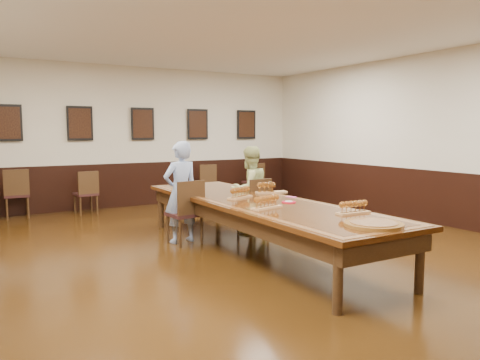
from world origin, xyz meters
TOP-DOWN VIEW (x-y plane):
  - floor at (0.00, 0.00)m, footprint 8.00×10.00m
  - ceiling at (0.00, 0.00)m, footprint 8.00×10.00m
  - wall_back at (0.00, 5.01)m, footprint 8.00×0.02m
  - wall_right at (4.01, 0.00)m, footprint 0.02×10.00m
  - chair_man at (-0.69, 1.01)m, footprint 0.52×0.56m
  - chair_woman at (0.60, 1.08)m, footprint 0.49×0.53m
  - spare_chair_a at (-2.72, 4.69)m, footprint 0.49×0.53m
  - spare_chair_b at (-1.43, 4.45)m, footprint 0.48×0.51m
  - spare_chair_c at (1.46, 4.68)m, footprint 0.46×0.50m
  - spare_chair_d at (2.78, 4.57)m, footprint 0.52×0.55m
  - person_man at (-0.71, 1.12)m, footprint 0.62×0.44m
  - person_woman at (0.59, 1.18)m, footprint 0.79×0.65m
  - pink_phone at (0.60, 0.02)m, footprint 0.13×0.17m
  - wainscoting at (0.00, 0.00)m, footprint 8.00×10.00m
  - conference_table at (0.00, 0.00)m, footprint 1.40×5.00m
  - posters at (0.00, 4.94)m, footprint 6.14×0.04m
  - flight_a at (-0.11, 0.30)m, footprint 0.48×0.32m
  - flight_b at (0.56, 0.54)m, footprint 0.52×0.25m
  - flight_c at (-0.28, -0.66)m, footprint 0.49×0.26m
  - flight_d at (0.40, -1.49)m, footprint 0.44×0.15m
  - red_plate_grp at (0.26, -0.40)m, footprint 0.20×0.20m
  - carved_platter at (0.06, -2.14)m, footprint 0.66×0.66m

SIDE VIEW (x-z plane):
  - floor at x=0.00m, z-range -0.02..0.00m
  - spare_chair_b at x=-1.43m, z-range 0.00..0.91m
  - spare_chair_d at x=2.78m, z-range 0.00..0.92m
  - spare_chair_c at x=1.46m, z-range 0.00..0.93m
  - chair_woman at x=0.60m, z-range 0.00..0.95m
  - spare_chair_a at x=-2.72m, z-range 0.00..0.99m
  - chair_man at x=-0.69m, z-range 0.00..0.99m
  - wainscoting at x=0.00m, z-range 0.00..1.00m
  - conference_table at x=0.00m, z-range 0.23..0.99m
  - person_woman at x=0.59m, z-range 0.00..1.48m
  - pink_phone at x=0.60m, z-range 0.75..0.76m
  - red_plate_grp at x=0.26m, z-range 0.75..0.77m
  - carved_platter at x=0.06m, z-range 0.75..0.80m
  - person_man at x=-0.71m, z-range 0.00..1.59m
  - flight_d at x=0.40m, z-range 0.74..0.91m
  - flight_a at x=-0.11m, z-range 0.74..0.92m
  - flight_c at x=-0.28m, z-range 0.74..0.92m
  - flight_b at x=0.56m, z-range 0.74..0.93m
  - wall_back at x=0.00m, z-range 0.00..3.20m
  - wall_right at x=4.01m, z-range 0.00..3.20m
  - posters at x=0.00m, z-range 1.53..2.27m
  - ceiling at x=0.00m, z-range 3.20..3.22m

